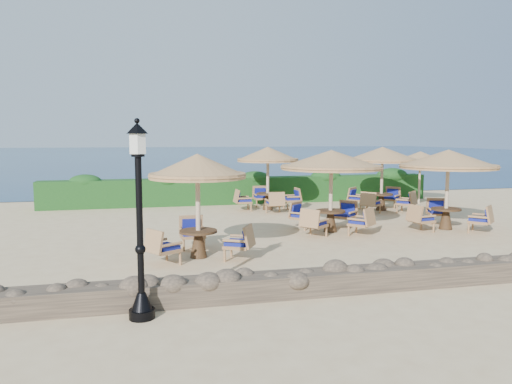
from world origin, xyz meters
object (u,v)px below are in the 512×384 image
object	(u,v)px
cafe_set_1	(331,173)
cafe_set_4	(382,166)
lamp_post	(140,229)
cafe_set_0	(198,187)
extra_parasol	(420,156)
cafe_set_2	(448,170)
cafe_set_3	(268,168)

from	to	relation	value
cafe_set_1	cafe_set_4	bearing A→B (deg)	45.63
lamp_post	cafe_set_1	world-z (taller)	lamp_post
lamp_post	cafe_set_0	world-z (taller)	lamp_post
extra_parasol	cafe_set_1	bearing A→B (deg)	-140.10
cafe_set_2	extra_parasol	bearing A→B (deg)	66.06
lamp_post	cafe_set_2	size ratio (longest dim) A/B	1.05
extra_parasol	cafe_set_0	bearing A→B (deg)	-144.56
lamp_post	cafe_set_3	size ratio (longest dim) A/B	1.18
lamp_post	cafe_set_0	distance (m)	4.33
cafe_set_2	cafe_set_3	size ratio (longest dim) A/B	1.13
cafe_set_4	extra_parasol	bearing A→B (deg)	29.75
lamp_post	cafe_set_4	size ratio (longest dim) A/B	1.11
extra_parasol	cafe_set_4	world-z (taller)	cafe_set_4
cafe_set_0	cafe_set_3	size ratio (longest dim) A/B	0.99
lamp_post	cafe_set_3	xyz separation A→B (m)	(5.32, 11.74, 0.21)
extra_parasol	cafe_set_2	size ratio (longest dim) A/B	0.76
lamp_post	cafe_set_1	size ratio (longest dim) A/B	1.01
cafe_set_1	cafe_set_2	distance (m)	3.95
cafe_set_1	cafe_set_0	bearing A→B (deg)	-151.91
cafe_set_0	cafe_set_4	size ratio (longest dim) A/B	0.93
lamp_post	cafe_set_0	bearing A→B (deg)	70.26
cafe_set_1	cafe_set_2	world-z (taller)	same
lamp_post	extra_parasol	size ratio (longest dim) A/B	1.38
extra_parasol	cafe_set_3	size ratio (longest dim) A/B	0.86
lamp_post	extra_parasol	xyz separation A→B (m)	(12.60, 12.00, 0.62)
cafe_set_0	cafe_set_2	xyz separation A→B (m)	(8.50, 1.98, 0.16)
cafe_set_1	cafe_set_2	size ratio (longest dim) A/B	1.04
lamp_post	cafe_set_1	bearing A→B (deg)	47.17
cafe_set_1	cafe_set_4	size ratio (longest dim) A/B	1.10
cafe_set_0	cafe_set_3	bearing A→B (deg)	63.30
extra_parasol	cafe_set_3	distance (m)	7.30
lamp_post	cafe_set_3	world-z (taller)	lamp_post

